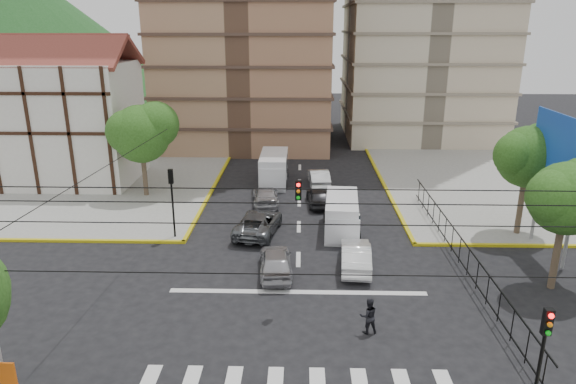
{
  "coord_description": "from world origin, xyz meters",
  "views": [
    {
      "loc": [
        0.11,
        -21.86,
        12.88
      ],
      "look_at": [
        -0.6,
        5.24,
        4.0
      ],
      "focal_mm": 32.0,
      "sensor_mm": 36.0,
      "label": 1
    }
  ],
  "objects_px": {
    "van_right_lane": "(342,217)",
    "pedestrian_crosswalk": "(368,316)",
    "van_left_lane": "(274,170)",
    "car_silver_front_left": "(276,261)",
    "traffic_light_nw": "(172,192)",
    "traffic_light_se": "(543,349)",
    "car_white_front_right": "(356,255)"
  },
  "relations": [
    {
      "from": "traffic_light_nw",
      "to": "car_silver_front_left",
      "type": "height_order",
      "value": "traffic_light_nw"
    },
    {
      "from": "traffic_light_se",
      "to": "van_right_lane",
      "type": "distance_m",
      "value": 17.65
    },
    {
      "from": "traffic_light_se",
      "to": "pedestrian_crosswalk",
      "type": "relative_size",
      "value": 2.66
    },
    {
      "from": "van_left_lane",
      "to": "car_white_front_right",
      "type": "height_order",
      "value": "van_left_lane"
    },
    {
      "from": "van_right_lane",
      "to": "pedestrian_crosswalk",
      "type": "xyz_separation_m",
      "value": [
        0.34,
        -11.28,
        -0.29
      ]
    },
    {
      "from": "van_left_lane",
      "to": "car_silver_front_left",
      "type": "height_order",
      "value": "van_left_lane"
    },
    {
      "from": "traffic_light_nw",
      "to": "car_silver_front_left",
      "type": "xyz_separation_m",
      "value": [
        6.59,
        -4.61,
        -2.37
      ]
    },
    {
      "from": "traffic_light_se",
      "to": "traffic_light_nw",
      "type": "relative_size",
      "value": 1.0
    },
    {
      "from": "pedestrian_crosswalk",
      "to": "van_right_lane",
      "type": "bearing_deg",
      "value": -97.7
    },
    {
      "from": "traffic_light_se",
      "to": "van_right_lane",
      "type": "bearing_deg",
      "value": 106.7
    },
    {
      "from": "traffic_light_se",
      "to": "car_silver_front_left",
      "type": "bearing_deg",
      "value": 129.35
    },
    {
      "from": "pedestrian_crosswalk",
      "to": "traffic_light_se",
      "type": "bearing_deg",
      "value": 121.04
    },
    {
      "from": "car_silver_front_left",
      "to": "car_white_front_right",
      "type": "distance_m",
      "value": 4.46
    },
    {
      "from": "traffic_light_nw",
      "to": "van_left_lane",
      "type": "distance_m",
      "value": 13.29
    },
    {
      "from": "car_white_front_right",
      "to": "van_right_lane",
      "type": "bearing_deg",
      "value": -81.38
    },
    {
      "from": "van_right_lane",
      "to": "car_white_front_right",
      "type": "height_order",
      "value": "van_right_lane"
    },
    {
      "from": "car_silver_front_left",
      "to": "pedestrian_crosswalk",
      "type": "distance_m",
      "value": 6.96
    },
    {
      "from": "traffic_light_nw",
      "to": "pedestrian_crosswalk",
      "type": "bearing_deg",
      "value": -42.78
    },
    {
      "from": "van_right_lane",
      "to": "car_silver_front_left",
      "type": "xyz_separation_m",
      "value": [
        -3.97,
        -5.81,
        -0.38
      ]
    },
    {
      "from": "car_silver_front_left",
      "to": "car_white_front_right",
      "type": "relative_size",
      "value": 0.96
    },
    {
      "from": "car_white_front_right",
      "to": "pedestrian_crosswalk",
      "type": "height_order",
      "value": "pedestrian_crosswalk"
    },
    {
      "from": "van_right_lane",
      "to": "van_left_lane",
      "type": "relative_size",
      "value": 0.94
    },
    {
      "from": "traffic_light_nw",
      "to": "van_left_lane",
      "type": "xyz_separation_m",
      "value": [
        5.62,
        11.89,
        -1.88
      ]
    },
    {
      "from": "traffic_light_se",
      "to": "car_white_front_right",
      "type": "distance_m",
      "value": 12.91
    },
    {
      "from": "car_silver_front_left",
      "to": "pedestrian_crosswalk",
      "type": "relative_size",
      "value": 2.62
    },
    {
      "from": "traffic_light_se",
      "to": "van_left_lane",
      "type": "bearing_deg",
      "value": 109.95
    },
    {
      "from": "car_white_front_right",
      "to": "car_silver_front_left",
      "type": "bearing_deg",
      "value": 14.63
    },
    {
      "from": "van_left_lane",
      "to": "car_silver_front_left",
      "type": "distance_m",
      "value": 16.54
    },
    {
      "from": "car_white_front_right",
      "to": "traffic_light_se",
      "type": "bearing_deg",
      "value": 115.31
    },
    {
      "from": "van_left_lane",
      "to": "pedestrian_crosswalk",
      "type": "xyz_separation_m",
      "value": [
        5.28,
        -21.98,
        -0.4
      ]
    },
    {
      "from": "van_left_lane",
      "to": "pedestrian_crosswalk",
      "type": "height_order",
      "value": "van_left_lane"
    },
    {
      "from": "traffic_light_se",
      "to": "van_right_lane",
      "type": "height_order",
      "value": "traffic_light_se"
    }
  ]
}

